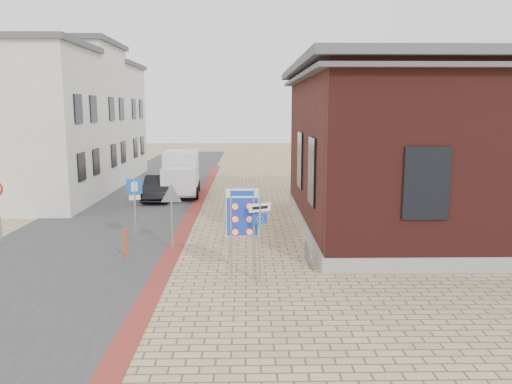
# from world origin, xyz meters

# --- Properties ---
(ground) EXTENTS (120.00, 120.00, 0.00)m
(ground) POSITION_xyz_m (0.00, 0.00, 0.00)
(ground) COLOR tan
(ground) RESTS_ON ground
(road_strip) EXTENTS (7.00, 60.00, 0.02)m
(road_strip) POSITION_xyz_m (-5.50, 15.00, 0.01)
(road_strip) COLOR #38383A
(road_strip) RESTS_ON ground
(curb_strip) EXTENTS (0.60, 40.00, 0.02)m
(curb_strip) POSITION_xyz_m (-2.00, 10.00, 0.01)
(curb_strip) COLOR maroon
(curb_strip) RESTS_ON ground
(brick_building) EXTENTS (13.00, 13.00, 6.80)m
(brick_building) POSITION_xyz_m (8.99, 7.00, 3.49)
(brick_building) COLOR gray
(brick_building) RESTS_ON ground
(townhouse_near) EXTENTS (7.40, 6.40, 8.30)m
(townhouse_near) POSITION_xyz_m (-10.99, 12.00, 4.17)
(townhouse_near) COLOR beige
(townhouse_near) RESTS_ON ground
(townhouse_mid) EXTENTS (7.40, 6.40, 9.10)m
(townhouse_mid) POSITION_xyz_m (-10.99, 18.00, 4.57)
(townhouse_mid) COLOR beige
(townhouse_mid) RESTS_ON ground
(townhouse_far) EXTENTS (7.40, 6.40, 8.30)m
(townhouse_far) POSITION_xyz_m (-10.99, 24.00, 4.17)
(townhouse_far) COLOR beige
(townhouse_far) RESTS_ON ground
(bike_rack) EXTENTS (0.08, 1.80, 0.60)m
(bike_rack) POSITION_xyz_m (2.65, 2.20, 0.26)
(bike_rack) COLOR slate
(bike_rack) RESTS_ON ground
(sedan) EXTENTS (1.63, 4.19, 1.36)m
(sedan) POSITION_xyz_m (-4.27, 13.80, 0.68)
(sedan) COLOR black
(sedan) RESTS_ON ground
(box_truck) EXTENTS (2.32, 4.95, 2.53)m
(box_truck) POSITION_xyz_m (-3.21, 15.25, 1.31)
(box_truck) COLOR slate
(box_truck) RESTS_ON ground
(border_sign) EXTENTS (0.94, 0.08, 2.75)m
(border_sign) POSITION_xyz_m (0.50, 0.50, 1.97)
(border_sign) COLOR gray
(border_sign) RESTS_ON ground
(essen_sign) EXTENTS (0.63, 0.32, 2.50)m
(essen_sign) POSITION_xyz_m (1.00, 0.30, 1.66)
(essen_sign) COLOR gray
(essen_sign) RESTS_ON ground
(parking_sign) EXTENTS (0.54, 0.23, 2.54)m
(parking_sign) POSITION_xyz_m (-3.50, 4.50, 1.74)
(parking_sign) COLOR gray
(parking_sign) RESTS_ON ground
(yield_sign) EXTENTS (0.84, 0.08, 2.37)m
(yield_sign) POSITION_xyz_m (-2.00, 3.50, 1.80)
(yield_sign) COLOR gray
(yield_sign) RESTS_ON ground
(bollard) EXTENTS (0.10, 0.10, 1.01)m
(bollard) POSITION_xyz_m (-3.50, 2.80, 0.50)
(bollard) COLOR #FF3B0D
(bollard) RESTS_ON ground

